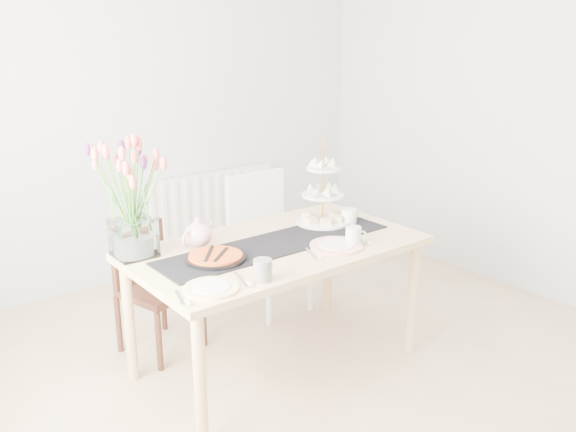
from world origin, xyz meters
TOP-DOWN VIEW (x-y plane):
  - room_shell at (0.00, 0.00)m, footprint 4.50×4.50m
  - radiator at (0.50, 2.19)m, footprint 1.20×0.08m
  - dining_table at (-0.11, 0.48)m, footprint 1.60×0.90m
  - chair_brown at (-0.57, 1.14)m, footprint 0.48×0.48m
  - chair_white at (0.33, 1.19)m, footprint 0.47×0.47m
  - table_runner at (-0.11, 0.48)m, footprint 1.40×0.35m
  - tulip_vase at (-0.80, 0.81)m, footprint 0.72×0.72m
  - cake_stand at (0.33, 0.60)m, footprint 0.32×0.32m
  - teapot at (-0.47, 0.71)m, footprint 0.30×0.27m
  - cream_jug at (0.46, 0.50)m, footprint 0.09×0.09m
  - tart_tin at (-0.51, 0.47)m, footprint 0.31×0.31m
  - mug_grey at (-0.47, 0.13)m, footprint 0.11×0.11m
  - mug_white at (0.22, 0.22)m, footprint 0.12×0.12m
  - plate_left at (-0.71, 0.19)m, footprint 0.32×0.32m
  - plate_right at (0.12, 0.25)m, footprint 0.38×0.38m

SIDE VIEW (x-z plane):
  - chair_brown at x=-0.57m, z-range 0.06..0.82m
  - radiator at x=0.50m, z-range 0.15..0.75m
  - chair_white at x=0.33m, z-range 0.08..1.02m
  - dining_table at x=-0.11m, z-range 0.30..1.05m
  - table_runner at x=-0.11m, z-range 0.75..0.76m
  - plate_left at x=-0.71m, z-range 0.75..0.76m
  - plate_right at x=0.12m, z-range 0.75..0.77m
  - tart_tin at x=-0.51m, z-range 0.75..0.79m
  - cream_jug at x=0.46m, z-range 0.75..0.84m
  - mug_white at x=0.22m, z-range 0.75..0.85m
  - mug_grey at x=-0.47m, z-range 0.75..0.86m
  - teapot at x=-0.47m, z-range 0.75..0.91m
  - cake_stand at x=0.33m, z-range 0.65..1.12m
  - tulip_vase at x=-0.80m, z-range 0.84..1.46m
  - room_shell at x=0.00m, z-range -0.95..3.55m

